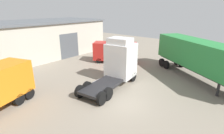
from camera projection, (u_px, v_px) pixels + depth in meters
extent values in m
plane|color=gray|center=(122.00, 103.00, 13.74)|extent=(60.00, 60.00, 0.00)
cube|color=#B7B2A3|center=(14.00, 43.00, 24.24)|extent=(26.26, 9.44, 5.05)
cube|color=#565B60|center=(11.00, 23.00, 23.39)|extent=(26.76, 9.94, 0.25)
cube|color=#4C5156|center=(69.00, 46.00, 25.85)|extent=(3.20, 0.08, 3.60)
cube|color=silver|center=(121.00, 60.00, 17.28)|extent=(2.70, 2.78, 3.33)
cube|color=silver|center=(120.00, 41.00, 16.50)|extent=(1.93, 2.30, 0.60)
cube|color=black|center=(127.00, 51.00, 18.01)|extent=(0.34, 2.09, 1.20)
cube|color=#232326|center=(102.00, 86.00, 15.16)|extent=(4.38, 2.51, 0.24)
cylinder|color=#B2B2B7|center=(97.00, 83.00, 16.20)|extent=(1.16, 0.69, 0.56)
cylinder|color=black|center=(114.00, 72.00, 18.86)|extent=(1.10, 0.43, 1.07)
cylinder|color=black|center=(133.00, 76.00, 17.74)|extent=(1.10, 0.43, 1.07)
cylinder|color=black|center=(87.00, 87.00, 15.21)|extent=(1.10, 0.43, 1.07)
cylinder|color=black|center=(108.00, 94.00, 14.09)|extent=(1.10, 0.43, 1.07)
cylinder|color=black|center=(80.00, 91.00, 14.49)|extent=(1.10, 0.43, 1.07)
cylinder|color=black|center=(102.00, 98.00, 13.37)|extent=(1.10, 0.43, 1.07)
cube|color=#28843D|center=(200.00, 55.00, 17.43)|extent=(8.59, 10.83, 2.67)
cube|color=#232326|center=(197.00, 68.00, 17.90)|extent=(7.97, 10.40, 0.24)
cube|color=#232326|center=(218.00, 90.00, 14.70)|extent=(0.22, 0.22, 1.11)
cylinder|color=black|center=(182.00, 63.00, 21.99)|extent=(0.82, 0.99, 1.00)
cylinder|color=black|center=(166.00, 65.00, 21.43)|extent=(0.82, 0.99, 1.00)
cylinder|color=black|center=(177.00, 61.00, 22.90)|extent=(0.82, 0.99, 1.00)
cylinder|color=black|center=(162.00, 62.00, 22.35)|extent=(0.82, 0.99, 1.00)
cylinder|color=black|center=(19.00, 99.00, 13.42)|extent=(0.96, 0.58, 0.91)
cylinder|color=black|center=(29.00, 94.00, 14.30)|extent=(0.96, 0.58, 0.91)
cylinder|color=black|center=(10.00, 89.00, 15.01)|extent=(0.96, 0.58, 0.91)
cube|color=red|center=(115.00, 51.00, 23.66)|extent=(4.63, 5.96, 2.37)
cube|color=red|center=(134.00, 57.00, 23.52)|extent=(2.18, 1.79, 0.90)
cube|color=black|center=(131.00, 48.00, 23.19)|extent=(1.49, 0.92, 0.85)
cylinder|color=black|center=(130.00, 59.00, 24.53)|extent=(0.62, 0.77, 0.72)
cylinder|color=black|center=(130.00, 62.00, 22.94)|extent=(0.62, 0.77, 0.72)
cylinder|color=black|center=(102.00, 57.00, 25.15)|extent=(0.62, 0.77, 0.72)
cylinder|color=black|center=(99.00, 61.00, 23.56)|extent=(0.62, 0.77, 0.72)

